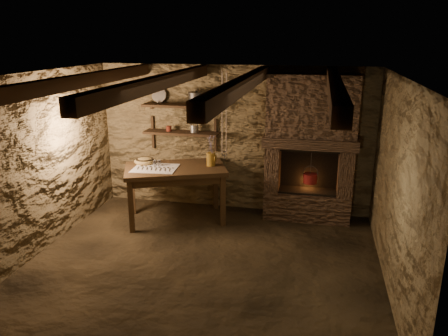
% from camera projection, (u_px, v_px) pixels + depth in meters
% --- Properties ---
extents(floor, '(4.50, 4.50, 0.00)m').
position_uv_depth(floor, '(204.00, 262.00, 5.69)').
color(floor, black).
rests_on(floor, ground).
extents(back_wall, '(4.50, 0.04, 2.40)m').
position_uv_depth(back_wall, '(234.00, 139.00, 7.21)').
color(back_wall, '#493922').
rests_on(back_wall, floor).
extents(front_wall, '(4.50, 0.04, 2.40)m').
position_uv_depth(front_wall, '(137.00, 250.00, 3.47)').
color(front_wall, '#493922').
rests_on(front_wall, floor).
extents(left_wall, '(0.04, 4.00, 2.40)m').
position_uv_depth(left_wall, '(39.00, 164.00, 5.80)').
color(left_wall, '#493922').
rests_on(left_wall, floor).
extents(right_wall, '(0.04, 4.00, 2.40)m').
position_uv_depth(right_wall, '(396.00, 188.00, 4.88)').
color(right_wall, '#493922').
rests_on(right_wall, floor).
extents(ceiling, '(4.50, 4.00, 0.04)m').
position_uv_depth(ceiling, '(201.00, 75.00, 5.00)').
color(ceiling, black).
rests_on(ceiling, back_wall).
extents(beam_far_left, '(0.14, 3.95, 0.16)m').
position_uv_depth(beam_far_left, '(82.00, 81.00, 5.33)').
color(beam_far_left, black).
rests_on(beam_far_left, ceiling).
extents(beam_mid_left, '(0.14, 3.95, 0.16)m').
position_uv_depth(beam_mid_left, '(160.00, 82.00, 5.12)').
color(beam_mid_left, black).
rests_on(beam_mid_left, ceiling).
extents(beam_mid_right, '(0.14, 3.95, 0.16)m').
position_uv_depth(beam_mid_right, '(244.00, 84.00, 4.92)').
color(beam_mid_right, black).
rests_on(beam_mid_right, ceiling).
extents(beam_far_right, '(0.14, 3.95, 0.16)m').
position_uv_depth(beam_far_right, '(335.00, 86.00, 4.72)').
color(beam_far_right, black).
rests_on(beam_far_right, ceiling).
extents(shelf_lower, '(1.25, 0.30, 0.04)m').
position_uv_depth(shelf_lower, '(181.00, 133.00, 7.21)').
color(shelf_lower, black).
rests_on(shelf_lower, back_wall).
extents(shelf_upper, '(1.25, 0.30, 0.04)m').
position_uv_depth(shelf_upper, '(181.00, 106.00, 7.08)').
color(shelf_upper, black).
rests_on(shelf_upper, back_wall).
extents(hearth, '(1.43, 0.51, 2.30)m').
position_uv_depth(hearth, '(310.00, 145.00, 6.74)').
color(hearth, '#3C2A1E').
rests_on(hearth, floor).
extents(work_table, '(1.76, 1.39, 0.88)m').
position_uv_depth(work_table, '(176.00, 192.00, 6.90)').
color(work_table, '#322111').
rests_on(work_table, floor).
extents(linen_cloth, '(0.71, 0.59, 0.01)m').
position_uv_depth(linen_cloth, '(155.00, 168.00, 6.72)').
color(linen_cloth, white).
rests_on(linen_cloth, work_table).
extents(pewter_cutlery_row, '(0.57, 0.26, 0.01)m').
position_uv_depth(pewter_cutlery_row, '(155.00, 168.00, 6.69)').
color(pewter_cutlery_row, gray).
rests_on(pewter_cutlery_row, linen_cloth).
extents(drinking_glasses, '(0.21, 0.06, 0.09)m').
position_uv_depth(drinking_glasses, '(159.00, 163.00, 6.82)').
color(drinking_glasses, silver).
rests_on(drinking_glasses, linen_cloth).
extents(stoneware_jug, '(0.16, 0.15, 0.48)m').
position_uv_depth(stoneware_jug, '(211.00, 153.00, 6.80)').
color(stoneware_jug, '#8E641B').
rests_on(stoneware_jug, work_table).
extents(wooden_bowl, '(0.35, 0.35, 0.12)m').
position_uv_depth(wooden_bowl, '(145.00, 161.00, 6.96)').
color(wooden_bowl, olive).
rests_on(wooden_bowl, work_table).
extents(iron_stockpot, '(0.32, 0.32, 0.18)m').
position_uv_depth(iron_stockpot, '(196.00, 99.00, 6.99)').
color(iron_stockpot, '#2B2926').
rests_on(iron_stockpot, shelf_upper).
extents(tin_pan, '(0.25, 0.12, 0.24)m').
position_uv_depth(tin_pan, '(159.00, 95.00, 7.21)').
color(tin_pan, '#A0A09B').
rests_on(tin_pan, shelf_upper).
extents(small_kettle, '(0.18, 0.14, 0.19)m').
position_uv_depth(small_kettle, '(194.00, 129.00, 7.14)').
color(small_kettle, '#A0A09B').
rests_on(small_kettle, shelf_lower).
extents(rusty_tin, '(0.09, 0.09, 0.09)m').
position_uv_depth(rusty_tin, '(169.00, 129.00, 7.23)').
color(rusty_tin, '#551A11').
rests_on(rusty_tin, shelf_lower).
extents(red_pot, '(0.27, 0.27, 0.54)m').
position_uv_depth(red_pot, '(310.00, 178.00, 6.83)').
color(red_pot, maroon).
rests_on(red_pot, hearth).
extents(hanging_ropes, '(0.08, 0.08, 1.20)m').
position_uv_depth(hanging_ropes, '(224.00, 113.00, 6.14)').
color(hanging_ropes, tan).
rests_on(hanging_ropes, ceiling).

